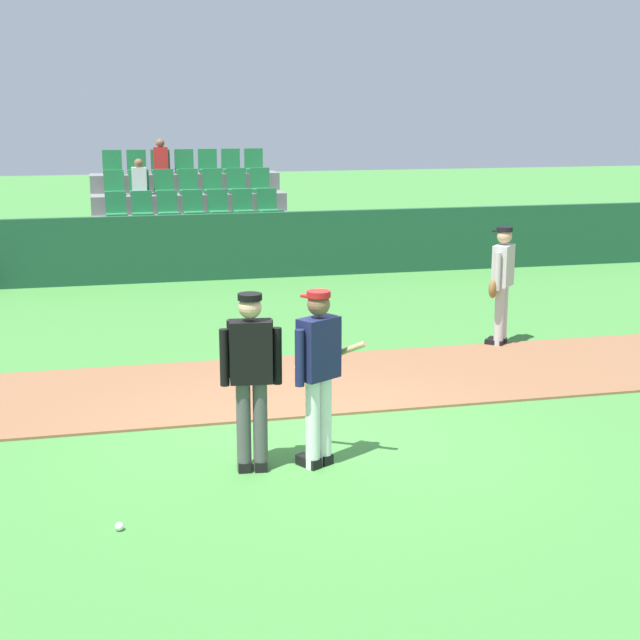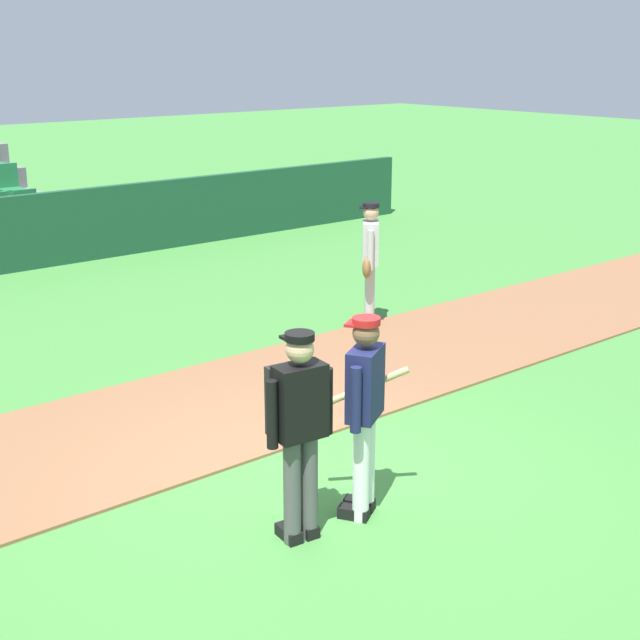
# 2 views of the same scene
# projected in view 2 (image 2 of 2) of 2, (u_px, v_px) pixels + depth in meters

# --- Properties ---
(ground_plane) EXTENTS (80.00, 80.00, 0.00)m
(ground_plane) POSITION_uv_depth(u_px,v_px,m) (316.00, 481.00, 8.24)
(ground_plane) COLOR #42843A
(infield_dirt_path) EXTENTS (28.00, 2.62, 0.03)m
(infield_dirt_path) POSITION_uv_depth(u_px,v_px,m) (199.00, 413.00, 9.72)
(infield_dirt_path) COLOR brown
(infield_dirt_path) RESTS_ON ground
(batter_navy_jersey) EXTENTS (0.74, 0.70, 1.76)m
(batter_navy_jersey) POSITION_uv_depth(u_px,v_px,m) (364.00, 409.00, 7.38)
(batter_navy_jersey) COLOR white
(batter_navy_jersey) RESTS_ON ground
(umpire_home_plate) EXTENTS (0.59, 0.34, 1.76)m
(umpire_home_plate) POSITION_uv_depth(u_px,v_px,m) (299.00, 425.00, 7.00)
(umpire_home_plate) COLOR #4C4C4C
(umpire_home_plate) RESTS_ON ground
(runner_grey_jersey) EXTENTS (0.54, 0.51, 1.76)m
(runner_grey_jersey) POSITION_uv_depth(u_px,v_px,m) (370.00, 260.00, 12.55)
(runner_grey_jersey) COLOR #B2B2B2
(runner_grey_jersey) RESTS_ON ground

